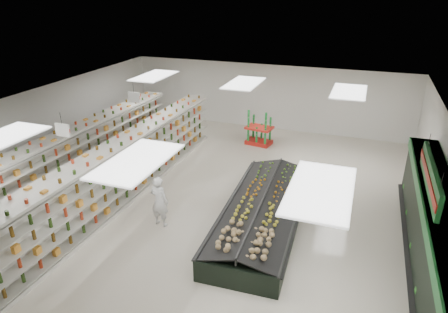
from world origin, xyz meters
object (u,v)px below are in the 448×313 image
at_px(shopper_main, 159,201).
at_px(soda_endcap, 259,129).
at_px(produce_island, 263,211).
at_px(gondola_center, 128,169).
at_px(shopper_background, 185,123).
at_px(gondola_left, 80,154).

bearing_deg(shopper_main, soda_endcap, -91.18).
relative_size(produce_island, soda_endcap, 4.21).
xyz_separation_m(produce_island, shopper_main, (-2.90, -1.12, 0.39)).
bearing_deg(produce_island, gondola_center, 176.78).
bearing_deg(soda_endcap, produce_island, -73.79).
xyz_separation_m(gondola_center, shopper_main, (1.96, -1.39, -0.14)).
xyz_separation_m(soda_endcap, shopper_background, (-3.33, -0.73, 0.17)).
relative_size(produce_island, shopper_background, 3.52).
bearing_deg(produce_island, soda_endcap, 106.21).
bearing_deg(gondola_left, shopper_main, -23.00).
height_order(gondola_left, shopper_main, gondola_left).
distance_m(gondola_left, produce_island, 7.43).
bearing_deg(produce_island, shopper_background, 132.60).
relative_size(gondola_left, gondola_center, 0.94).
height_order(gondola_center, produce_island, gondola_center).
distance_m(shopper_main, shopper_background, 7.12).
bearing_deg(gondola_center, shopper_main, -34.68).
distance_m(produce_island, shopper_background, 7.67).
distance_m(gondola_center, shopper_background, 5.37).
height_order(gondola_left, produce_island, gondola_left).
bearing_deg(shopper_background, gondola_center, -143.46).
bearing_deg(produce_island, gondola_left, 172.73).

